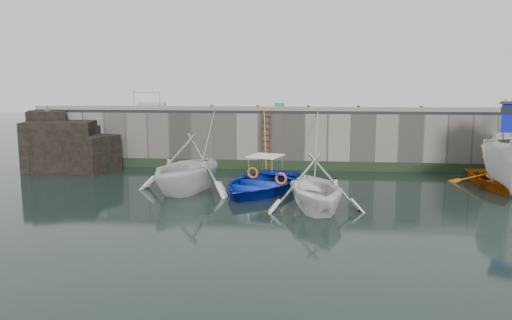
# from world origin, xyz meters

# --- Properties ---
(ground) EXTENTS (120.00, 120.00, 0.00)m
(ground) POSITION_xyz_m (0.00, 0.00, 0.00)
(ground) COLOR black
(ground) RESTS_ON ground
(quay_back) EXTENTS (30.00, 5.00, 3.00)m
(quay_back) POSITION_xyz_m (0.00, 12.50, 1.50)
(quay_back) COLOR slate
(quay_back) RESTS_ON ground
(road_back) EXTENTS (30.00, 5.00, 0.16)m
(road_back) POSITION_xyz_m (0.00, 12.50, 3.08)
(road_back) COLOR black
(road_back) RESTS_ON quay_back
(kerb_back) EXTENTS (30.00, 0.30, 0.20)m
(kerb_back) POSITION_xyz_m (0.00, 10.15, 3.26)
(kerb_back) COLOR slate
(kerb_back) RESTS_ON road_back
(algae_back) EXTENTS (30.00, 0.08, 0.50)m
(algae_back) POSITION_xyz_m (0.00, 9.96, 0.25)
(algae_back) COLOR black
(algae_back) RESTS_ON ground
(rock_outcrop) EXTENTS (5.85, 4.24, 3.41)m
(rock_outcrop) POSITION_xyz_m (-12.92, 9.11, 1.26)
(rock_outcrop) COLOR black
(rock_outcrop) RESTS_ON ground
(ladder) EXTENTS (0.51, 0.08, 3.20)m
(ladder) POSITION_xyz_m (-2.00, 9.91, 1.59)
(ladder) COLOR #3F1E0F
(ladder) RESTS_ON ground
(boat_near_white) EXTENTS (5.72, 6.23, 2.77)m
(boat_near_white) POSITION_xyz_m (-4.89, 4.18, 0.00)
(boat_near_white) COLOR silver
(boat_near_white) RESTS_ON ground
(boat_near_white_rope) EXTENTS (0.04, 4.22, 3.10)m
(boat_near_white_rope) POSITION_xyz_m (-4.89, 8.34, 0.00)
(boat_near_white_rope) COLOR tan
(boat_near_white_rope) RESTS_ON ground
(boat_near_blue) EXTENTS (5.53, 6.57, 1.16)m
(boat_near_blue) POSITION_xyz_m (-1.76, 4.64, 0.00)
(boat_near_blue) COLOR #0C26B4
(boat_near_blue) RESTS_ON ground
(boat_near_blue_rope) EXTENTS (0.04, 3.87, 3.10)m
(boat_near_blue_rope) POSITION_xyz_m (-1.76, 8.57, 0.00)
(boat_near_blue_rope) COLOR tan
(boat_near_blue_rope) RESTS_ON ground
(boat_near_blacktrim) EXTENTS (4.66, 5.14, 2.36)m
(boat_near_blacktrim) POSITION_xyz_m (0.53, 1.54, 0.00)
(boat_near_blacktrim) COLOR white
(boat_near_blacktrim) RESTS_ON ground
(boat_near_blacktrim_rope) EXTENTS (0.04, 6.50, 3.10)m
(boat_near_blacktrim_rope) POSITION_xyz_m (0.53, 7.02, 0.00)
(boat_near_blacktrim_rope) COLOR tan
(boat_near_blacktrim_rope) RESTS_ON ground
(fish_crate) EXTENTS (0.57, 0.47, 0.33)m
(fish_crate) POSITION_xyz_m (-1.47, 12.44, 3.32)
(fish_crate) COLOR #1A913D
(fish_crate) RESTS_ON road_back
(railing) EXTENTS (1.60, 1.05, 1.00)m
(railing) POSITION_xyz_m (-8.75, 11.25, 3.36)
(railing) COLOR #A5A8AD
(railing) RESTS_ON road_back
(bollard_a) EXTENTS (0.18, 0.18, 0.28)m
(bollard_a) POSITION_xyz_m (-5.00, 10.25, 3.30)
(bollard_a) COLOR #3F1E0F
(bollard_a) RESTS_ON road_back
(bollard_b) EXTENTS (0.18, 0.18, 0.28)m
(bollard_b) POSITION_xyz_m (-2.50, 10.25, 3.30)
(bollard_b) COLOR #3F1E0F
(bollard_b) RESTS_ON road_back
(bollard_c) EXTENTS (0.18, 0.18, 0.28)m
(bollard_c) POSITION_xyz_m (0.20, 10.25, 3.30)
(bollard_c) COLOR #3F1E0F
(bollard_c) RESTS_ON road_back
(bollard_d) EXTENTS (0.18, 0.18, 0.28)m
(bollard_d) POSITION_xyz_m (2.80, 10.25, 3.30)
(bollard_d) COLOR #3F1E0F
(bollard_d) RESTS_ON road_back
(bollard_e) EXTENTS (0.18, 0.18, 0.28)m
(bollard_e) POSITION_xyz_m (6.00, 10.25, 3.30)
(bollard_e) COLOR #3F1E0F
(bollard_e) RESTS_ON road_back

